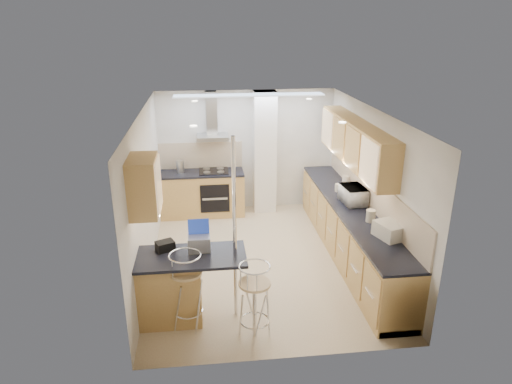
{
  "coord_description": "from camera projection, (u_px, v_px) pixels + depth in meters",
  "views": [
    {
      "loc": [
        -0.88,
        -6.73,
        3.77
      ],
      "look_at": [
        -0.06,
        0.2,
        1.15
      ],
      "focal_mm": 32.0,
      "sensor_mm": 36.0,
      "label": 1
    }
  ],
  "objects": [
    {
      "name": "jar_b",
      "position": [
        338.0,
        188.0,
        8.13
      ],
      "size": [
        0.13,
        0.13,
        0.14
      ],
      "primitive_type": "cylinder",
      "rotation": [
        0.0,
        0.0,
        -0.19
      ],
      "color": "beige",
      "rests_on": "right_counter"
    },
    {
      "name": "microwave",
      "position": [
        353.0,
        195.0,
        7.57
      ],
      "size": [
        0.4,
        0.55,
        0.29
      ],
      "primitive_type": "imported",
      "rotation": [
        0.0,
        0.0,
        1.66
      ],
      "color": "white",
      "rests_on": "right_counter"
    },
    {
      "name": "jar_c",
      "position": [
        371.0,
        216.0,
        6.89
      ],
      "size": [
        0.15,
        0.15,
        0.18
      ],
      "primitive_type": "cylinder",
      "rotation": [
        0.0,
        0.0,
        0.04
      ],
      "color": "#ACA28A",
      "rests_on": "right_counter"
    },
    {
      "name": "jar_d",
      "position": [
        379.0,
        228.0,
        6.53
      ],
      "size": [
        0.11,
        0.11,
        0.15
      ],
      "primitive_type": "cylinder",
      "rotation": [
        0.0,
        0.0,
        -0.07
      ],
      "color": "white",
      "rests_on": "right_counter"
    },
    {
      "name": "bread_bin",
      "position": [
        390.0,
        230.0,
        6.38
      ],
      "size": [
        0.43,
        0.49,
        0.22
      ],
      "primitive_type": "cube",
      "rotation": [
        0.0,
        0.0,
        0.32
      ],
      "color": "beige",
      "rests_on": "right_counter"
    },
    {
      "name": "bar_stool_end",
      "position": [
        255.0,
        302.0,
        5.65
      ],
      "size": [
        0.58,
        0.58,
        1.03
      ],
      "primitive_type": null,
      "rotation": [
        0.0,
        0.0,
        0.99
      ],
      "color": "tan",
      "rests_on": "ground"
    },
    {
      "name": "room_shell",
      "position": [
        278.0,
        165.0,
        7.52
      ],
      "size": [
        3.64,
        4.84,
        2.51
      ],
      "color": "beige",
      "rests_on": "ground"
    },
    {
      "name": "bar_stool_near",
      "position": [
        187.0,
        291.0,
        5.84
      ],
      "size": [
        0.47,
        0.47,
        1.07
      ],
      "primitive_type": null,
      "rotation": [
        0.0,
        0.0,
        0.07
      ],
      "color": "tan",
      "rests_on": "ground"
    },
    {
      "name": "right_counter",
      "position": [
        349.0,
        231.0,
        7.68
      ],
      "size": [
        0.63,
        4.4,
        0.92
      ],
      "color": "tan",
      "rests_on": "ground"
    },
    {
      "name": "peninsula",
      "position": [
        191.0,
        287.0,
        6.04
      ],
      "size": [
        1.47,
        0.72,
        0.94
      ],
      "color": "tan",
      "rests_on": "ground"
    },
    {
      "name": "bag",
      "position": [
        165.0,
        246.0,
        5.99
      ],
      "size": [
        0.28,
        0.25,
        0.13
      ],
      "primitive_type": "cube",
      "rotation": [
        0.0,
        0.0,
        0.42
      ],
      "color": "black",
      "rests_on": "peninsula"
    },
    {
      "name": "kettle",
      "position": [
        180.0,
        166.0,
        9.16
      ],
      "size": [
        0.16,
        0.16,
        0.24
      ],
      "primitive_type": "cylinder",
      "color": "#B2B6B7",
      "rests_on": "back_counter"
    },
    {
      "name": "jar_a",
      "position": [
        346.0,
        181.0,
        8.37
      ],
      "size": [
        0.14,
        0.14,
        0.2
      ],
      "primitive_type": "cylinder",
      "rotation": [
        0.0,
        0.0,
        -0.14
      ],
      "color": "beige",
      "rests_on": "right_counter"
    },
    {
      "name": "laptop",
      "position": [
        199.0,
        243.0,
        5.98
      ],
      "size": [
        0.29,
        0.22,
        0.2
      ],
      "primitive_type": "cube",
      "rotation": [
        0.0,
        0.0,
        0.01
      ],
      "color": "#94969B",
      "rests_on": "peninsula"
    },
    {
      "name": "back_counter",
      "position": [
        202.0,
        193.0,
        9.36
      ],
      "size": [
        1.7,
        0.63,
        0.92
      ],
      "color": "tan",
      "rests_on": "ground"
    },
    {
      "name": "ground",
      "position": [
        261.0,
        260.0,
        7.68
      ],
      "size": [
        4.8,
        4.8,
        0.0
      ],
      "primitive_type": "plane",
      "color": "tan",
      "rests_on": "ground"
    }
  ]
}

